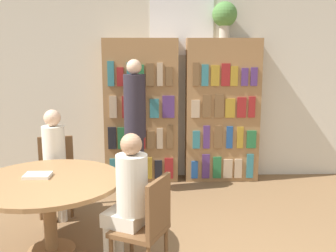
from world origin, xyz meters
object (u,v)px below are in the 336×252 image
(seated_reader_right, at_px, (128,196))
(librarian_standing, at_px, (135,113))
(reading_table, at_px, (48,190))
(bookshelf_left, at_px, (141,111))
(bookshelf_right, at_px, (222,111))
(chair_left_side, at_px, (56,171))
(chair_far_side, at_px, (147,223))
(flower_vase, at_px, (225,16))
(seated_reader_left, at_px, (54,158))

(seated_reader_right, bearing_deg, librarian_standing, 26.77)
(reading_table, bearing_deg, bookshelf_left, 70.02)
(bookshelf_right, distance_m, chair_left_side, 2.45)
(chair_left_side, xyz_separation_m, librarian_standing, (0.90, 0.61, 0.59))
(bookshelf_left, bearing_deg, chair_far_side, -86.62)
(bookshelf_right, xyz_separation_m, librarian_standing, (-1.22, -0.50, 0.06))
(bookshelf_right, bearing_deg, reading_table, -132.39)
(bookshelf_left, xyz_separation_m, bookshelf_right, (1.16, 0.00, 0.00))
(reading_table, xyz_separation_m, chair_far_side, (0.92, -0.44, -0.13))
(reading_table, bearing_deg, flower_vase, 47.68)
(flower_vase, height_order, seated_reader_right, flower_vase)
(bookshelf_left, relative_size, bookshelf_right, 1.00)
(librarian_standing, bearing_deg, bookshelf_left, 83.00)
(bookshelf_left, distance_m, librarian_standing, 0.51)
(chair_far_side, bearing_deg, bookshelf_left, 28.72)
(librarian_standing, bearing_deg, chair_far_side, -84.10)
(bookshelf_left, xyz_separation_m, seated_reader_right, (-0.01, -2.47, -0.32))
(reading_table, height_order, librarian_standing, librarian_standing)
(bookshelf_left, height_order, seated_reader_left, bookshelf_left)
(chair_far_side, bearing_deg, bookshelf_right, 3.72)
(flower_vase, height_order, seated_reader_left, flower_vase)
(bookshelf_right, bearing_deg, librarian_standing, -157.71)
(seated_reader_right, relative_size, librarian_standing, 0.69)
(reading_table, relative_size, seated_reader_left, 1.10)
(flower_vase, relative_size, chair_left_side, 0.56)
(bookshelf_left, distance_m, bookshelf_right, 1.16)
(seated_reader_left, bearing_deg, librarian_standing, -148.07)
(bookshelf_left, height_order, reading_table, bookshelf_left)
(chair_left_side, distance_m, chair_far_side, 1.81)
(flower_vase, bearing_deg, chair_far_side, -111.59)
(bookshelf_left, height_order, chair_far_side, bookshelf_left)
(chair_left_side, xyz_separation_m, chair_far_side, (1.11, -1.43, 0.00))
(chair_left_side, bearing_deg, seated_reader_right, 114.16)
(bookshelf_left, xyz_separation_m, reading_table, (-0.77, -2.11, -0.40))
(seated_reader_left, distance_m, seated_reader_right, 1.49)
(flower_vase, bearing_deg, bookshelf_left, -179.76)
(chair_far_side, distance_m, seated_reader_left, 1.67)
(flower_vase, distance_m, chair_left_side, 3.03)
(seated_reader_left, xyz_separation_m, librarian_standing, (0.86, 0.79, 0.38))
(seated_reader_right, bearing_deg, chair_left_side, 60.16)
(bookshelf_left, distance_m, chair_left_side, 1.56)
(flower_vase, bearing_deg, seated_reader_left, -148.09)
(chair_far_side, xyz_separation_m, seated_reader_right, (-0.16, 0.08, 0.21))
(bookshelf_left, distance_m, seated_reader_left, 1.62)
(seated_reader_left, relative_size, seated_reader_right, 1.01)
(bookshelf_left, bearing_deg, flower_vase, 0.24)
(bookshelf_right, distance_m, flower_vase, 1.32)
(bookshelf_right, xyz_separation_m, seated_reader_left, (-2.08, -1.29, -0.32))
(bookshelf_right, relative_size, flower_vase, 4.13)
(bookshelf_left, distance_m, chair_far_side, 2.61)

